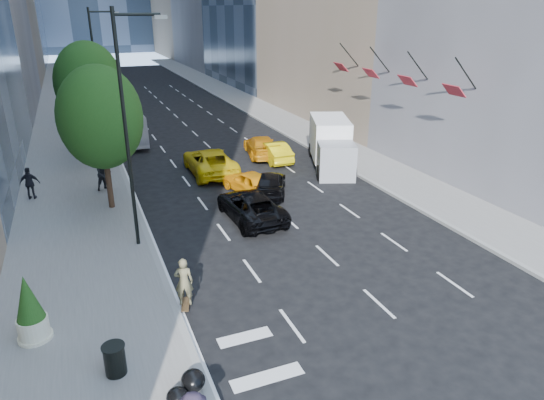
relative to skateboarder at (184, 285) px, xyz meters
name	(u,v)px	position (x,y,z in m)	size (l,w,h in m)	color
ground	(306,260)	(5.60, 1.53, -0.92)	(160.00, 160.00, 0.00)	black
sidewalk_left	(69,128)	(-3.40, 31.53, -0.84)	(6.00, 120.00, 0.15)	slate
sidewalk_right	(266,112)	(15.60, 31.53, -0.84)	(4.00, 120.00, 0.15)	slate
lamp_near	(129,119)	(-0.72, 5.53, 4.89)	(2.13, 0.22, 10.00)	black
lamp_far	(99,71)	(-0.72, 23.53, 4.89)	(2.13, 0.22, 10.00)	black
tree_near	(100,118)	(-1.60, 10.53, 4.05)	(4.20, 4.20, 7.46)	black
tree_mid	(89,84)	(-1.60, 20.53, 4.40)	(4.50, 4.50, 7.99)	black
tree_far	(83,72)	(-1.60, 33.53, 3.71)	(3.90, 3.90, 6.92)	black
traffic_signal	(88,67)	(-0.80, 41.53, 3.32)	(2.48, 0.53, 5.20)	black
facade_flags	(390,74)	(16.24, 11.53, 5.27)	(1.85, 13.30, 2.05)	black
skateboarder	(184,285)	(0.00, 0.00, 0.00)	(0.67, 0.44, 1.84)	brown
black_sedan_lincoln	(251,206)	(4.88, 6.53, -0.20)	(2.37, 5.15, 1.43)	black
black_sedan_mercedes	(270,183)	(7.15, 9.53, -0.29)	(1.77, 4.35, 1.26)	black
taxi_a	(250,182)	(6.10, 10.12, -0.25)	(1.58, 3.93, 1.34)	#FF9E0D
taxi_b	(273,151)	(9.80, 15.53, -0.22)	(1.48, 4.25, 1.40)	#DCC10B
taxi_c	(210,161)	(4.95, 14.53, -0.11)	(2.68, 5.81, 1.62)	yellow
taxi_d	(261,146)	(9.48, 17.03, -0.19)	(2.04, 5.01, 1.46)	orange
city_bus	(123,121)	(0.80, 26.15, 0.55)	(2.46, 10.50, 2.93)	#BABBC1
box_truck	(331,144)	(12.91, 12.80, 0.68)	(4.54, 6.97, 3.14)	white
pedestrian_a	(103,174)	(-1.71, 13.46, 0.19)	(0.93, 0.72, 1.91)	black
pedestrian_b	(30,183)	(-5.60, 13.46, 0.14)	(1.06, 0.44, 1.82)	black
trash_can	(115,360)	(-2.67, -2.80, -0.31)	(0.62, 0.62, 0.92)	black
planter_shrub	(30,309)	(-4.93, -0.13, 0.33)	(0.96, 0.96, 2.30)	beige
garbage_bags	(187,387)	(-0.95, -4.43, -0.49)	(1.17, 1.12, 0.58)	black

